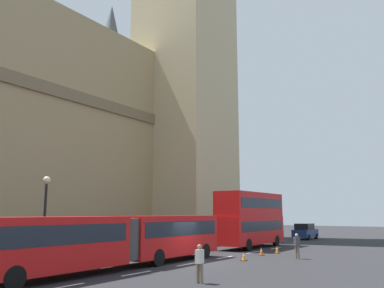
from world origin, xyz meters
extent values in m
plane|color=#262628|center=(0.00, 0.00, 0.00)|extent=(160.00, 160.00, 0.00)
cube|color=silver|center=(-10.04, 0.00, 0.01)|extent=(2.20, 0.16, 0.01)
cube|color=silver|center=(-5.44, 0.00, 0.01)|extent=(2.20, 0.16, 0.01)
cube|color=silver|center=(-0.84, 0.00, 0.01)|extent=(2.20, 0.16, 0.01)
cube|color=silver|center=(3.76, 0.00, 0.01)|extent=(2.20, 0.16, 0.01)
cube|color=silver|center=(8.36, 0.00, 0.01)|extent=(2.20, 0.16, 0.01)
cube|color=silver|center=(12.96, 0.00, 0.01)|extent=(2.20, 0.16, 0.01)
cube|color=#C6B284|center=(21.60, 16.00, 25.72)|extent=(10.67, 10.67, 51.44)
cone|color=#474C51|center=(11.40, 20.00, 26.07)|extent=(2.40, 2.40, 5.14)
cube|color=red|center=(-0.14, 2.00, 1.65)|extent=(8.29, 2.50, 2.50)
cube|color=#1E232D|center=(-0.14, 2.00, 2.10)|extent=(7.63, 2.54, 0.90)
cube|color=red|center=(-9.33, 2.00, 1.65)|extent=(8.29, 2.50, 2.50)
cube|color=#1E232D|center=(-9.33, 2.00, 2.10)|extent=(7.63, 2.54, 0.90)
cylinder|color=#3F3F3F|center=(-4.74, 2.00, 1.65)|extent=(2.38, 2.38, 2.25)
cylinder|color=black|center=(2.51, 0.88, 0.50)|extent=(1.00, 0.30, 1.00)
cylinder|color=black|center=(-2.63, 0.88, 0.50)|extent=(1.00, 0.30, 1.00)
cylinder|color=black|center=(-11.82, 0.88, 0.50)|extent=(1.00, 0.30, 1.00)
cube|color=red|center=(12.17, 2.00, 1.60)|extent=(9.31, 2.50, 2.40)
cube|color=#1E232D|center=(12.17, 2.00, 1.95)|extent=(8.38, 2.54, 0.84)
cube|color=red|center=(12.17, 2.00, 3.85)|extent=(9.13, 2.50, 2.10)
cube|color=#1E232D|center=(12.17, 2.00, 3.95)|extent=(8.38, 2.54, 0.84)
cylinder|color=black|center=(15.15, 0.88, 0.50)|extent=(1.00, 0.30, 1.00)
cylinder|color=black|center=(9.19, 0.88, 0.50)|extent=(1.00, 0.30, 1.00)
cube|color=navy|center=(26.57, 1.89, 0.70)|extent=(4.40, 1.80, 0.90)
cube|color=black|center=(26.37, 1.89, 1.50)|extent=(2.46, 1.66, 0.70)
cylinder|color=black|center=(27.98, 1.08, 0.32)|extent=(0.64, 0.30, 0.64)
cylinder|color=black|center=(25.16, 1.08, 0.32)|extent=(0.64, 0.30, 0.64)
cube|color=black|center=(2.72, -2.03, 0.01)|extent=(0.36, 0.36, 0.03)
cone|color=orange|center=(2.72, -2.03, 0.31)|extent=(0.28, 0.28, 0.55)
cylinder|color=white|center=(2.72, -2.03, 0.33)|extent=(0.17, 0.17, 0.08)
cube|color=black|center=(6.57, -1.52, 0.01)|extent=(0.36, 0.36, 0.03)
cone|color=orange|center=(6.57, -1.52, 0.31)|extent=(0.28, 0.28, 0.55)
cylinder|color=white|center=(6.57, -1.52, 0.33)|extent=(0.17, 0.17, 0.08)
cube|color=black|center=(8.59, -1.92, 0.01)|extent=(0.36, 0.36, 0.03)
cone|color=orange|center=(8.59, -1.92, 0.31)|extent=(0.28, 0.28, 0.55)
cylinder|color=white|center=(8.59, -1.92, 0.33)|extent=(0.17, 0.17, 0.08)
cylinder|color=black|center=(-6.43, 6.50, 0.15)|extent=(0.32, 0.32, 0.30)
cylinder|color=black|center=(-6.43, 6.50, 2.40)|extent=(0.16, 0.16, 4.80)
sphere|color=beige|center=(-6.43, 6.50, 5.05)|extent=(0.44, 0.44, 0.44)
cylinder|color=#726651|center=(-6.12, -4.22, 0.43)|extent=(0.16, 0.16, 0.86)
cylinder|color=#726651|center=(-6.12, -4.42, 0.43)|extent=(0.16, 0.16, 0.86)
cube|color=silver|center=(-6.12, -4.32, 1.16)|extent=(0.40, 0.24, 0.60)
sphere|color=#936B4C|center=(-6.12, -4.32, 1.58)|extent=(0.22, 0.22, 0.22)
cylinder|color=#726651|center=(5.72, -4.64, 0.43)|extent=(0.16, 0.16, 0.86)
cylinder|color=#726651|center=(5.81, -4.46, 0.43)|extent=(0.16, 0.16, 0.86)
cube|color=#3F3F47|center=(5.77, -4.55, 1.16)|extent=(0.47, 0.39, 0.60)
sphere|color=tan|center=(5.77, -4.55, 1.58)|extent=(0.22, 0.22, 0.22)
camera|label=1|loc=(-21.77, -14.50, 3.07)|focal=37.83mm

